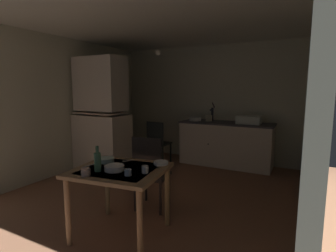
# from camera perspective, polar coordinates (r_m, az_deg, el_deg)

# --- Properties ---
(ground_plane) EXTENTS (5.24, 5.24, 0.00)m
(ground_plane) POSITION_cam_1_polar(r_m,az_deg,el_deg) (4.20, -2.31, -13.58)
(ground_plane) COLOR #936349
(wall_back) EXTENTS (4.01, 0.10, 2.46)m
(wall_back) POSITION_cam_1_polar(r_m,az_deg,el_deg) (5.89, 8.25, 4.93)
(wall_back) COLOR beige
(wall_back) RESTS_ON ground
(wall_left) EXTENTS (0.10, 4.34, 2.46)m
(wall_left) POSITION_cam_1_polar(r_m,az_deg,el_deg) (5.22, -21.91, 4.01)
(wall_left) COLOR beige
(wall_left) RESTS_ON ground
(wall_right) EXTENTS (0.10, 4.34, 2.46)m
(wall_right) POSITION_cam_1_polar(r_m,az_deg,el_deg) (3.39, 28.38, 1.68)
(wall_right) COLOR beige
(wall_right) RESTS_ON ground
(ceiling_slab) EXTENTS (4.01, 4.34, 0.10)m
(ceiling_slab) POSITION_cam_1_polar(r_m,az_deg,el_deg) (4.02, -2.54, 21.94)
(ceiling_slab) COLOR silver
(hutch_cabinet) EXTENTS (0.99, 0.59, 2.12)m
(hutch_cabinet) POSITION_cam_1_polar(r_m,az_deg,el_deg) (5.12, -14.18, 1.60)
(hutch_cabinet) COLOR beige
(hutch_cabinet) RESTS_ON ground
(counter_cabinet) EXTENTS (1.83, 0.64, 0.88)m
(counter_cabinet) POSITION_cam_1_polar(r_m,az_deg,el_deg) (5.48, 12.42, -3.78)
(counter_cabinet) COLOR beige
(counter_cabinet) RESTS_ON ground
(sink_basin) EXTENTS (0.44, 0.34, 0.15)m
(sink_basin) POSITION_cam_1_polar(r_m,az_deg,el_deg) (5.30, 17.12, 1.31)
(sink_basin) COLOR white
(sink_basin) RESTS_ON counter_cabinet
(hand_pump) EXTENTS (0.05, 0.27, 0.39)m
(hand_pump) POSITION_cam_1_polar(r_m,az_deg,el_deg) (5.52, 9.56, 2.78)
(hand_pump) COLOR #232328
(hand_pump) RESTS_ON counter_cabinet
(mixing_bowl_counter) EXTENTS (0.24, 0.24, 0.08)m
(mixing_bowl_counter) POSITION_cam_1_polar(r_m,az_deg,el_deg) (5.56, 5.92, 1.53)
(mixing_bowl_counter) COLOR white
(mixing_bowl_counter) RESTS_ON counter_cabinet
(stoneware_crock) EXTENTS (0.14, 0.14, 0.13)m
(stoneware_crock) POSITION_cam_1_polar(r_m,az_deg,el_deg) (5.54, 8.86, 1.74)
(stoneware_crock) COLOR beige
(stoneware_crock) RESTS_ON counter_cabinet
(dining_table) EXTENTS (1.01, 0.93, 0.73)m
(dining_table) POSITION_cam_1_polar(r_m,az_deg,el_deg) (2.85, -10.32, -11.06)
(dining_table) COLOR #94714A
(dining_table) RESTS_ON ground
(chair_far_side) EXTENTS (0.46, 0.46, 0.97)m
(chair_far_side) POSITION_cam_1_polar(r_m,az_deg,el_deg) (3.39, -3.86, -9.94)
(chair_far_side) COLOR #2B231E
(chair_far_side) RESTS_ON ground
(chair_by_counter) EXTENTS (0.40, 0.40, 0.89)m
(chair_by_counter) POSITION_cam_1_polar(r_m,az_deg,el_deg) (5.43, -2.20, -3.39)
(chair_by_counter) COLOR #232923
(chair_by_counter) RESTS_ON ground
(serving_bowl_wide) EXTENTS (0.20, 0.20, 0.05)m
(serving_bowl_wide) POSITION_cam_1_polar(r_m,az_deg,el_deg) (2.76, -11.54, -8.87)
(serving_bowl_wide) COLOR white
(serving_bowl_wide) RESTS_ON dining_table
(soup_bowl_small) EXTENTS (0.17, 0.17, 0.05)m
(soup_bowl_small) POSITION_cam_1_polar(r_m,az_deg,el_deg) (3.06, -13.19, -7.19)
(soup_bowl_small) COLOR #ADD1C1
(soup_bowl_small) RESTS_ON dining_table
(sauce_dish) EXTENTS (0.16, 0.16, 0.03)m
(sauce_dish) POSITION_cam_1_polar(r_m,az_deg,el_deg) (2.91, -1.53, -7.99)
(sauce_dish) COLOR white
(sauce_dish) RESTS_ON dining_table
(mug_dark) EXTENTS (0.07, 0.07, 0.07)m
(mug_dark) POSITION_cam_1_polar(r_m,az_deg,el_deg) (2.63, -5.00, -9.35)
(mug_dark) COLOR white
(mug_dark) RESTS_ON dining_table
(teacup_mint) EXTENTS (0.08, 0.08, 0.07)m
(teacup_mint) POSITION_cam_1_polar(r_m,az_deg,el_deg) (2.66, -17.40, -9.53)
(teacup_mint) COLOR tan
(teacup_mint) RESTS_ON dining_table
(teacup_cream) EXTENTS (0.07, 0.07, 0.06)m
(teacup_cream) POSITION_cam_1_polar(r_m,az_deg,el_deg) (2.58, -8.68, -9.90)
(teacup_cream) COLOR #9EB2C6
(teacup_cream) RESTS_ON dining_table
(glass_bottle) EXTENTS (0.07, 0.07, 0.26)m
(glass_bottle) POSITION_cam_1_polar(r_m,az_deg,el_deg) (2.75, -15.02, -7.40)
(glass_bottle) COLOR #4C7F56
(glass_bottle) RESTS_ON dining_table
(table_knife) EXTENTS (0.02, 0.21, 0.00)m
(table_knife) POSITION_cam_1_polar(r_m,az_deg,el_deg) (2.98, -16.79, -8.24)
(table_knife) COLOR silver
(table_knife) RESTS_ON dining_table
(teaspoon_near_bowl) EXTENTS (0.08, 0.13, 0.00)m
(teaspoon_near_bowl) POSITION_cam_1_polar(r_m,az_deg,el_deg) (3.08, -8.56, -7.41)
(teaspoon_near_bowl) COLOR beige
(teaspoon_near_bowl) RESTS_ON dining_table
(pendant_bulb) EXTENTS (0.08, 0.08, 0.08)m
(pendant_bulb) POSITION_cam_1_polar(r_m,az_deg,el_deg) (3.99, -2.17, 15.64)
(pendant_bulb) COLOR #F9EFCC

